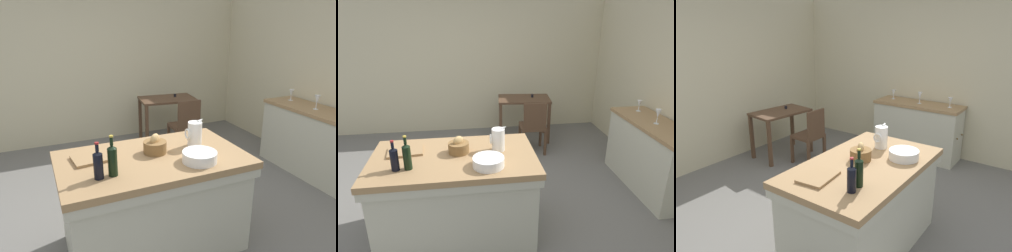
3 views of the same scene
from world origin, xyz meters
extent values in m
plane|color=#66635E|center=(0.00, 0.00, 0.00)|extent=(6.76, 6.76, 0.00)
cube|color=beige|center=(0.00, 2.60, 1.30)|extent=(5.32, 0.12, 2.60)
cube|color=#99754C|center=(-0.21, -0.42, 0.86)|extent=(1.59, 0.94, 0.06)
cube|color=#BCBAA3|center=(-0.21, -0.42, 0.79)|extent=(1.57, 0.92, 0.08)
cube|color=#BCBAA3|center=(-0.21, -0.42, 0.41)|extent=(1.51, 0.86, 0.83)
cube|color=#99754C|center=(2.26, 0.11, 0.88)|extent=(0.52, 1.39, 0.04)
cube|color=#BCBAA3|center=(2.26, 0.11, 0.43)|extent=(0.49, 1.36, 0.86)
cube|color=#513826|center=(0.96, 1.93, 0.75)|extent=(0.96, 0.66, 0.04)
cube|color=#513826|center=(0.52, 1.73, 0.37)|extent=(0.06, 0.06, 0.73)
cube|color=#513826|center=(1.34, 1.64, 0.37)|extent=(0.06, 0.06, 0.73)
cube|color=#513826|center=(0.57, 2.22, 0.37)|extent=(0.06, 0.06, 0.73)
cube|color=#513826|center=(1.40, 2.12, 0.37)|extent=(0.06, 0.06, 0.73)
cylinder|color=black|center=(1.11, 1.96, 0.79)|extent=(0.04, 0.04, 0.05)
cube|color=#513826|center=(0.99, 1.38, 0.44)|extent=(0.41, 0.41, 0.04)
cube|color=#513826|center=(0.99, 1.20, 0.67)|extent=(0.36, 0.04, 0.42)
cube|color=#513826|center=(1.18, 1.55, 0.21)|extent=(0.04, 0.04, 0.42)
cube|color=#513826|center=(0.82, 1.56, 0.21)|extent=(0.04, 0.04, 0.42)
cube|color=#513826|center=(1.17, 1.19, 0.21)|extent=(0.04, 0.04, 0.42)
cube|color=#513826|center=(0.81, 1.20, 0.21)|extent=(0.04, 0.04, 0.42)
cylinder|color=white|center=(0.23, -0.35, 1.00)|extent=(0.13, 0.13, 0.23)
cone|color=white|center=(0.29, -0.35, 1.13)|extent=(0.07, 0.04, 0.06)
torus|color=white|center=(0.15, -0.35, 1.01)|extent=(0.02, 0.10, 0.10)
cylinder|color=white|center=(0.10, -0.67, 0.93)|extent=(0.29, 0.29, 0.09)
cylinder|color=brown|center=(-0.17, -0.36, 0.94)|extent=(0.20, 0.20, 0.11)
ellipsoid|color=tan|center=(-0.17, -0.36, 1.01)|extent=(0.13, 0.11, 0.10)
cube|color=#99754C|center=(-0.69, -0.28, 0.90)|extent=(0.36, 0.28, 0.02)
cylinder|color=black|center=(-0.61, -0.62, 1.00)|extent=(0.07, 0.07, 0.22)
cone|color=black|center=(-0.61, -0.62, 1.12)|extent=(0.07, 0.07, 0.03)
cylinder|color=black|center=(-0.61, -0.62, 1.17)|extent=(0.03, 0.03, 0.08)
cylinder|color=#B29933|center=(-0.61, -0.62, 1.20)|extent=(0.03, 0.03, 0.01)
cylinder|color=black|center=(-0.72, -0.63, 0.98)|extent=(0.07, 0.07, 0.19)
cone|color=black|center=(-0.72, -0.63, 1.09)|extent=(0.07, 0.07, 0.02)
cylinder|color=black|center=(-0.72, -0.63, 1.14)|extent=(0.03, 0.03, 0.07)
cylinder|color=maroon|center=(-0.72, -0.63, 1.17)|extent=(0.03, 0.03, 0.01)
cylinder|color=white|center=(2.25, 0.09, 0.90)|extent=(0.06, 0.06, 0.00)
cylinder|color=white|center=(2.25, 0.09, 0.94)|extent=(0.01, 0.01, 0.07)
cone|color=white|center=(2.25, 0.09, 1.03)|extent=(0.07, 0.07, 0.11)
cylinder|color=white|center=(2.30, 0.59, 0.90)|extent=(0.06, 0.06, 0.00)
cylinder|color=white|center=(2.30, 0.59, 0.93)|extent=(0.01, 0.01, 0.06)
cone|color=white|center=(2.30, 0.59, 1.01)|extent=(0.07, 0.07, 0.09)
camera|label=1|loc=(-1.09, -2.73, 1.99)|focal=33.65mm
camera|label=2|loc=(-0.08, -3.07, 2.20)|focal=32.01mm
camera|label=3|loc=(-2.53, -1.87, 2.12)|focal=34.38mm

